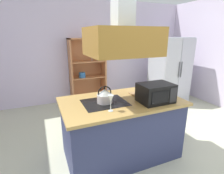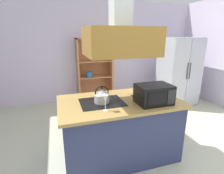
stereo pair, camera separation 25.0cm
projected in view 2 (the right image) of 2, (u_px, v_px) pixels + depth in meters
name	position (u px, v px, depth m)	size (l,w,h in m)	color
ground_plane	(141.00, 163.00, 2.58)	(7.80, 7.80, 0.00)	beige
wall_back	(95.00, 51.00, 4.93)	(6.00, 0.12, 2.70)	silver
kitchen_island	(119.00, 128.00, 2.65)	(1.72, 0.99, 0.90)	navy
range_hood	(120.00, 34.00, 2.26)	(0.90, 0.70, 1.16)	olive
refrigerator	(178.00, 71.00, 4.66)	(0.90, 0.78, 1.74)	#B3B8C0
dish_cabinet	(95.00, 74.00, 4.88)	(0.95, 0.40, 1.72)	#C07948
kettle	(102.00, 96.00, 2.42)	(0.21, 0.21, 0.24)	beige
cutting_board	(141.00, 94.00, 2.76)	(0.34, 0.24, 0.02)	#A77E4F
microwave	(154.00, 94.00, 2.39)	(0.46, 0.35, 0.26)	black
wine_glass_on_counter	(105.00, 99.00, 2.14)	(0.08, 0.08, 0.21)	silver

